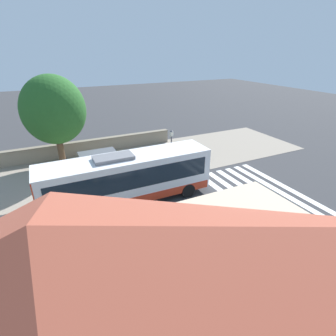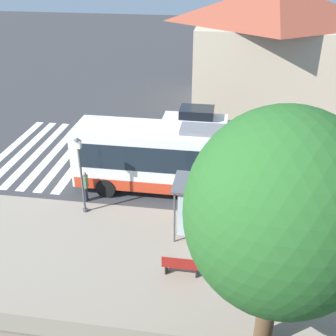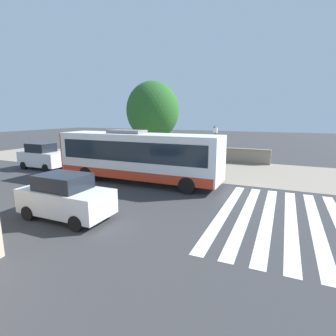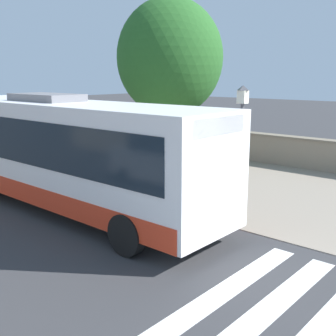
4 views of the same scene
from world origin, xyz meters
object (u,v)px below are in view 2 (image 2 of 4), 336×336
at_px(pedestrian, 85,184).
at_px(parked_car_far_lane, 195,123).
at_px(bench, 181,265).
at_px(street_lamp_near, 81,169).
at_px(bus_shelter, 206,194).
at_px(shade_tree, 281,213).
at_px(bus, 188,159).

height_order(pedestrian, parked_car_far_lane, parked_car_far_lane).
relative_size(bench, street_lamp_near, 0.38).
distance_m(bus_shelter, parked_car_far_lane, 10.60).
xyz_separation_m(shade_tree, parked_car_far_lane, (15.58, 3.71, -3.95)).
bearing_deg(bench, bus, 4.33).
distance_m(street_lamp_near, parked_car_far_lane, 10.43).
relative_size(street_lamp_near, shade_tree, 0.49).
bearing_deg(street_lamp_near, bench, -125.30).
distance_m(pedestrian, street_lamp_near, 1.66).
bearing_deg(parked_car_far_lane, bus, -177.42).
relative_size(pedestrian, shade_tree, 0.20).
height_order(bench, parked_car_far_lane, parked_car_far_lane).
bearing_deg(pedestrian, street_lamp_near, -165.24).
bearing_deg(bus, bench, -175.67).
relative_size(bus_shelter, shade_tree, 0.35).
relative_size(bench, parked_car_far_lane, 0.36).
xyz_separation_m(bus, bench, (-6.20, -0.47, -1.36)).
distance_m(bus, pedestrian, 5.17).
relative_size(bus_shelter, street_lamp_near, 0.72).
bearing_deg(bench, street_lamp_near, 54.70).
bearing_deg(shade_tree, bus, 21.14).
height_order(street_lamp_near, parked_car_far_lane, street_lamp_near).
bearing_deg(bus_shelter, bus, 17.36).
bearing_deg(parked_car_far_lane, bench, -176.58).
bearing_deg(bus, pedestrian, 109.69).
bearing_deg(bus_shelter, pedestrian, 71.97).
bearing_deg(bus_shelter, bench, 165.31).
bearing_deg(pedestrian, bus, -70.31).
xyz_separation_m(pedestrian, bench, (-4.49, -5.26, -0.45)).
xyz_separation_m(pedestrian, street_lamp_near, (-0.94, -0.25, 1.35)).
height_order(bus, bench, bus).
relative_size(bus, shade_tree, 1.44).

